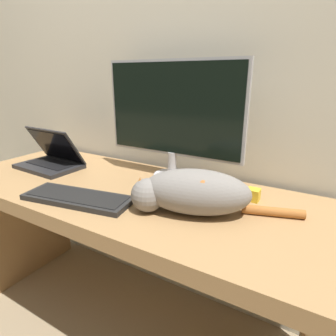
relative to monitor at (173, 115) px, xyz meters
name	(u,v)px	position (x,y,z in m)	size (l,w,h in m)	color
wall_back	(166,53)	(-0.13, 0.18, 0.27)	(6.40, 0.06, 2.60)	beige
desk	(122,218)	(-0.13, -0.21, -0.44)	(1.64, 0.65, 0.74)	#A37A4C
monitor	(173,115)	(0.00, 0.00, 0.00)	(0.65, 0.17, 0.52)	#B2B2B7
laptop	(51,159)	(-0.62, -0.18, -0.25)	(0.33, 0.23, 0.20)	#232326
external_keyboard	(78,198)	(-0.19, -0.40, -0.28)	(0.44, 0.22, 0.02)	black
cat	(191,191)	(0.23, -0.27, -0.21)	(0.55, 0.30, 0.16)	gray
small_toy	(253,195)	(0.39, -0.06, -0.27)	(0.05, 0.05, 0.05)	gold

